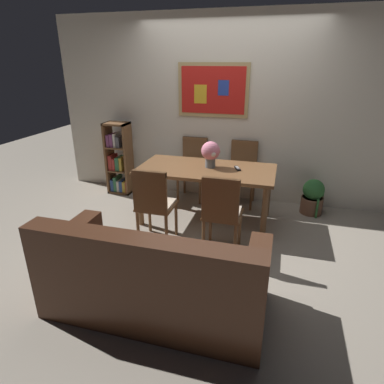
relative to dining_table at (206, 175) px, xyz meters
name	(u,v)px	position (x,y,z in m)	size (l,w,h in m)	color
ground_plane	(204,235)	(0.08, -0.41, -0.63)	(12.00, 12.00, 0.00)	gray
wall_back_with_painting	(227,111)	(0.08, 0.93, 0.67)	(5.20, 0.14, 2.60)	silver
dining_table	(206,175)	(0.00, 0.00, 0.00)	(1.70, 0.85, 0.72)	brown
dining_chair_far_right	(243,168)	(0.37, 0.72, -0.10)	(0.40, 0.41, 0.91)	brown
dining_chair_near_right	(222,209)	(0.35, -0.75, -0.10)	(0.40, 0.41, 0.91)	brown
dining_chair_far_left	(193,163)	(-0.37, 0.74, -0.10)	(0.40, 0.41, 0.91)	brown
dining_chair_near_left	(154,201)	(-0.42, -0.74, -0.10)	(0.40, 0.41, 0.91)	brown
leather_couch	(154,279)	(-0.01, -1.76, -0.32)	(1.80, 0.84, 0.84)	#472819
bookshelf	(119,162)	(-1.54, 0.61, -0.14)	(0.36, 0.28, 1.11)	brown
potted_ivy	(313,197)	(1.36, 0.61, -0.40)	(0.30, 0.32, 0.50)	brown
flower_vase	(211,152)	(0.04, 0.05, 0.28)	(0.23, 0.23, 0.33)	slate
tv_remote	(237,168)	(0.38, 0.06, 0.10)	(0.10, 0.16, 0.02)	black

